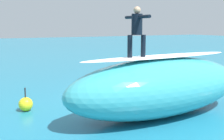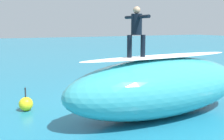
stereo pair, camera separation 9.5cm
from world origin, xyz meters
name	(u,v)px [view 2 (the right image)]	position (x,y,z in m)	size (l,w,h in m)	color
ground_plane	(129,101)	(0.00, 0.00, 0.00)	(120.00, 120.00, 0.00)	teal
wave_crest	(161,87)	(0.00, 2.07, 0.99)	(7.04, 2.59, 1.98)	teal
wave_foam_lip	(161,57)	(0.00, 2.07, 2.02)	(5.98, 0.91, 0.08)	white
surfboard_riding	(136,59)	(1.03, 2.13, 2.01)	(1.82, 0.49, 0.06)	silver
surfer_riding	(137,28)	(1.03, 2.13, 2.96)	(0.63, 1.49, 1.57)	black
surfboard_paddling	(94,99)	(1.26, -0.76, 0.04)	(2.01, 0.53, 0.08)	#EAE5C6
surfer_paddling	(97,95)	(1.14, -0.74, 0.21)	(1.67, 0.46, 0.30)	black
buoy_marker	(26,104)	(4.00, -0.52, 0.25)	(0.50, 0.50, 0.85)	yellow
foam_patch_near	(172,93)	(-2.26, -0.10, 0.05)	(0.59, 0.56, 0.10)	white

